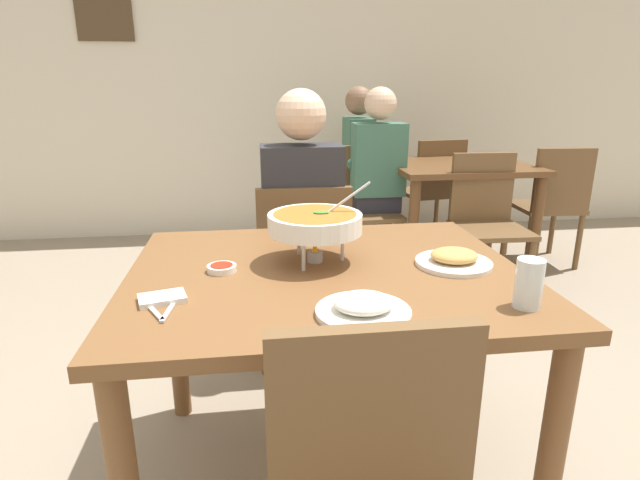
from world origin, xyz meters
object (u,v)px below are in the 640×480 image
(rice_plate, at_px, (363,307))
(patron_bg_left, at_px, (377,169))
(chair_bg_left, at_px, (364,201))
(appetizer_plate, at_px, (454,259))
(dining_table_far, at_px, (459,183))
(chair_bg_window, at_px, (434,186))
(dining_table_main, at_px, (326,302))
(curry_bowl, at_px, (315,223))
(chair_bg_corner, at_px, (553,200))
(chair_diner_main, at_px, (303,265))
(diner_main, at_px, (301,214))
(drink_glass, at_px, (528,286))
(sauce_dish, at_px, (222,268))
(chair_bg_right, at_px, (486,215))
(chair_bg_middle, at_px, (363,187))
(patron_bg_middle, at_px, (363,159))

(rice_plate, relative_size, patron_bg_left, 0.18)
(chair_bg_left, height_order, patron_bg_left, patron_bg_left)
(appetizer_plate, bearing_deg, rice_plate, -138.83)
(dining_table_far, distance_m, chair_bg_window, 0.55)
(dining_table_main, xyz_separation_m, appetizer_plate, (0.41, -0.02, 0.13))
(chair_bg_left, bearing_deg, curry_bowl, -106.84)
(appetizer_plate, xyz_separation_m, chair_bg_corner, (1.56, 1.93, -0.28))
(dining_table_main, bearing_deg, appetizer_plate, -2.17)
(chair_diner_main, height_order, rice_plate, chair_diner_main)
(diner_main, height_order, curry_bowl, diner_main)
(drink_glass, distance_m, chair_bg_window, 3.02)
(chair_diner_main, xyz_separation_m, curry_bowl, (-0.03, -0.70, 0.39))
(curry_bowl, relative_size, dining_table_far, 0.33)
(dining_table_main, height_order, appetizer_plate, appetizer_plate)
(diner_main, xyz_separation_m, chair_bg_corner, (1.96, 1.11, -0.24))
(curry_bowl, height_order, sauce_dish, curry_bowl)
(curry_bowl, relative_size, appetizer_plate, 1.39)
(curry_bowl, bearing_deg, rice_plate, -80.23)
(rice_plate, relative_size, appetizer_plate, 1.00)
(chair_bg_right, bearing_deg, chair_bg_left, 144.07)
(curry_bowl, distance_m, sauce_dish, 0.32)
(dining_table_far, height_order, chair_bg_corner, chair_bg_corner)
(chair_bg_window, xyz_separation_m, patron_bg_left, (-0.62, -0.51, 0.24))
(chair_diner_main, height_order, curry_bowl, curry_bowl)
(chair_bg_right, height_order, chair_bg_corner, same)
(chair_bg_middle, bearing_deg, rice_plate, -102.40)
(patron_bg_middle, bearing_deg, chair_diner_main, -110.51)
(diner_main, relative_size, patron_bg_middle, 1.00)
(sauce_dish, relative_size, patron_bg_left, 0.07)
(diner_main, distance_m, sauce_dish, 0.85)
(rice_plate, distance_m, dining_table_far, 2.65)
(dining_table_far, xyz_separation_m, chair_bg_right, (0.00, -0.46, -0.12))
(diner_main, distance_m, chair_bg_corner, 2.27)
(curry_bowl, xyz_separation_m, patron_bg_left, (0.68, 1.96, -0.16))
(patron_bg_middle, bearing_deg, drink_glass, -93.86)
(dining_table_far, bearing_deg, chair_bg_window, 89.02)
(sauce_dish, bearing_deg, dining_table_far, 51.34)
(dining_table_far, bearing_deg, rice_plate, -117.59)
(curry_bowl, distance_m, chair_bg_middle, 2.62)
(diner_main, distance_m, curry_bowl, 0.75)
(chair_diner_main, bearing_deg, patron_bg_left, 62.36)
(chair_diner_main, xyz_separation_m, patron_bg_middle, (0.67, 1.79, 0.24))
(dining_table_far, distance_m, patron_bg_middle, 0.82)
(chair_bg_middle, relative_size, chair_bg_window, 1.00)
(rice_plate, relative_size, chair_bg_window, 0.27)
(sauce_dish, bearing_deg, curry_bowl, 9.96)
(appetizer_plate, bearing_deg, patron_bg_left, 83.01)
(dining_table_main, distance_m, chair_bg_right, 2.02)
(patron_bg_left, bearing_deg, chair_bg_middle, 87.30)
(diner_main, distance_m, chair_bg_right, 1.50)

